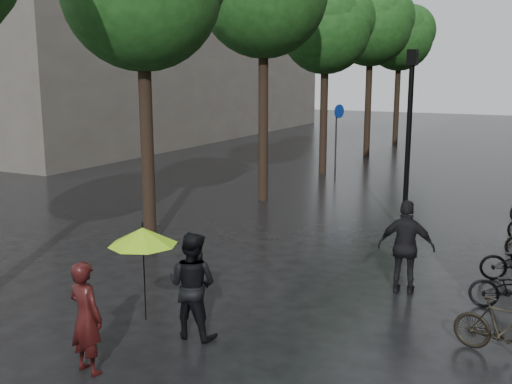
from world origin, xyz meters
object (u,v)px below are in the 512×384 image
Objects in this scene: person_burgundy at (86,317)px; lamp_post at (409,124)px; person_black at (192,285)px; pedestrian_walking at (406,247)px.

lamp_post reaches higher than person_burgundy.
person_burgundy is 1.84m from person_black.
lamp_post reaches higher than person_black.
person_black is at bearing -102.93° from person_burgundy.
pedestrian_walking is (2.61, 3.57, 0.05)m from person_black.
person_black is 0.37× the size of lamp_post.
pedestrian_walking reaches higher than person_burgundy.
person_black is 4.43m from pedestrian_walking.
lamp_post is (2.24, 9.69, 2.10)m from person_burgundy.
lamp_post is at bearing -93.58° from person_burgundy.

